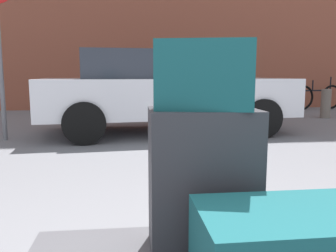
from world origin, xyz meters
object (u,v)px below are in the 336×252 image
object	(u,v)px
duffel_bag_teal_topmost_pile	(204,75)
parked_car	(163,90)
suitcase_charcoal_stacked_top	(202,181)
bollard_kerb_mid	(326,104)
bollard_kerb_near	(269,104)
bicycle_leaning	(318,97)

from	to	relation	value
duffel_bag_teal_topmost_pile	parked_car	world-z (taller)	parked_car
suitcase_charcoal_stacked_top	bollard_kerb_mid	world-z (taller)	suitcase_charcoal_stacked_top
suitcase_charcoal_stacked_top	bollard_kerb_near	distance (m)	7.17
suitcase_charcoal_stacked_top	bicycle_leaning	distance (m)	9.97
parked_car	bicycle_leaning	world-z (taller)	parked_car
parked_car	suitcase_charcoal_stacked_top	bearing A→B (deg)	-93.69
duffel_bag_teal_topmost_pile	bicycle_leaning	bearing A→B (deg)	70.49
bicycle_leaning	bollard_kerb_mid	distance (m)	2.15
suitcase_charcoal_stacked_top	bicycle_leaning	bearing A→B (deg)	58.74
duffel_bag_teal_topmost_pile	bicycle_leaning	world-z (taller)	duffel_bag_teal_topmost_pile
duffel_bag_teal_topmost_pile	bicycle_leaning	xyz separation A→B (m)	(5.24, 8.48, -0.66)
suitcase_charcoal_stacked_top	bicycle_leaning	world-z (taller)	bicycle_leaning
bicycle_leaning	bollard_kerb_mid	bearing A→B (deg)	-114.44
duffel_bag_teal_topmost_pile	bollard_kerb_near	xyz separation A→B (m)	(2.95, 6.53, -0.69)
duffel_bag_teal_topmost_pile	bollard_kerb_mid	size ratio (longest dim) A/B	0.50
parked_car	bollard_kerb_mid	distance (m)	4.38
suitcase_charcoal_stacked_top	bollard_kerb_near	bearing A→B (deg)	66.12
bollard_kerb_mid	parked_car	bearing A→B (deg)	-157.86
suitcase_charcoal_stacked_top	bollard_kerb_near	world-z (taller)	suitcase_charcoal_stacked_top
parked_car	bicycle_leaning	bearing A→B (deg)	36.15
suitcase_charcoal_stacked_top	parked_car	xyz separation A→B (m)	(0.31, 4.88, 0.14)
bollard_kerb_near	bollard_kerb_mid	world-z (taller)	same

